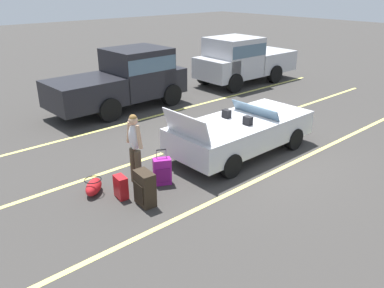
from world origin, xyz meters
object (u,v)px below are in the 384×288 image
(suitcase_small_carryon, at_px, (121,187))
(parked_pickup_truck_far, at_px, (241,59))
(suitcase_medium_bright, at_px, (162,171))
(suitcase_large_black, at_px, (145,189))
(duffel_bag, at_px, (94,187))
(parked_pickup_truck_near, at_px, (127,78))
(traveler_person, at_px, (135,145))
(convertible_car, at_px, (246,130))

(suitcase_small_carryon, distance_m, parked_pickup_truck_far, 10.88)
(suitcase_medium_bright, bearing_deg, suitcase_large_black, -31.89)
(suitcase_medium_bright, relative_size, parked_pickup_truck_far, 0.16)
(suitcase_large_black, distance_m, duffel_bag, 1.28)
(suitcase_medium_bright, relative_size, parked_pickup_truck_near, 0.16)
(traveler_person, distance_m, parked_pickup_truck_near, 5.98)
(convertible_car, xyz_separation_m, suitcase_large_black, (-3.69, -0.50, -0.22))
(suitcase_medium_bright, xyz_separation_m, suitcase_small_carryon, (-1.04, 0.09, -0.06))
(convertible_car, relative_size, parked_pickup_truck_near, 0.82)
(parked_pickup_truck_near, bearing_deg, suitcase_medium_bright, -117.15)
(duffel_bag, bearing_deg, traveler_person, -11.54)
(suitcase_large_black, bearing_deg, suitcase_medium_bright, -144.40)
(suitcase_large_black, bearing_deg, convertible_car, -167.01)
(suitcase_small_carryon, bearing_deg, convertible_car, -174.90)
(suitcase_large_black, bearing_deg, traveler_person, -108.40)
(convertible_car, xyz_separation_m, duffel_bag, (-4.27, 0.62, -0.43))
(parked_pickup_truck_far, bearing_deg, suitcase_medium_bright, 33.00)
(suitcase_small_carryon, xyz_separation_m, parked_pickup_truck_near, (3.71, 5.48, 0.86))
(duffel_bag, height_order, traveler_person, traveler_person)
(parked_pickup_truck_near, bearing_deg, suitcase_large_black, -121.49)
(traveler_person, bearing_deg, parked_pickup_truck_near, 59.69)
(suitcase_medium_bright, xyz_separation_m, duffel_bag, (-1.40, 0.64, -0.15))
(convertible_car, height_order, suitcase_medium_bright, convertible_car)
(suitcase_small_carryon, relative_size, parked_pickup_truck_far, 0.10)
(suitcase_medium_bright, bearing_deg, duffel_bag, -87.04)
(suitcase_medium_bright, relative_size, suitcase_small_carryon, 1.66)
(traveler_person, bearing_deg, suitcase_medium_bright, -46.27)
(convertible_car, distance_m, suitcase_small_carryon, 3.93)
(suitcase_medium_bright, relative_size, duffel_bag, 1.25)
(traveler_person, xyz_separation_m, parked_pickup_truck_far, (8.88, 4.85, 0.18))
(suitcase_large_black, distance_m, traveler_person, 1.15)
(suitcase_large_black, height_order, suitcase_medium_bright, suitcase_medium_bright)
(convertible_car, relative_size, parked_pickup_truck_far, 0.83)
(convertible_car, distance_m, parked_pickup_truck_near, 5.57)
(convertible_car, relative_size, suitcase_medium_bright, 5.01)
(parked_pickup_truck_far, bearing_deg, suitcase_small_carryon, 29.70)
(convertible_car, height_order, duffel_bag, convertible_car)
(suitcase_medium_bright, bearing_deg, suitcase_small_carryon, -66.99)
(duffel_bag, bearing_deg, suitcase_large_black, -62.65)
(convertible_car, bearing_deg, suitcase_small_carryon, 178.82)
(convertible_car, height_order, parked_pickup_truck_far, parked_pickup_truck_far)
(suitcase_large_black, relative_size, parked_pickup_truck_near, 0.15)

